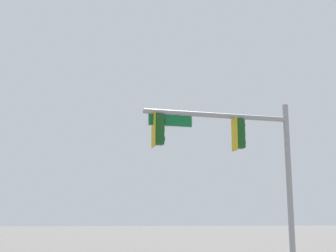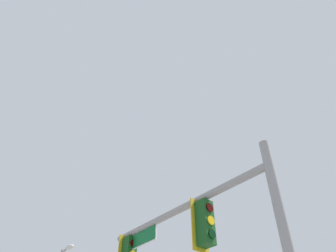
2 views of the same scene
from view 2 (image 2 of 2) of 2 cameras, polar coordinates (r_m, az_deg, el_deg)
signal_pole_near at (r=8.26m, az=5.43°, el=-19.74°), size 5.84×0.68×6.16m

